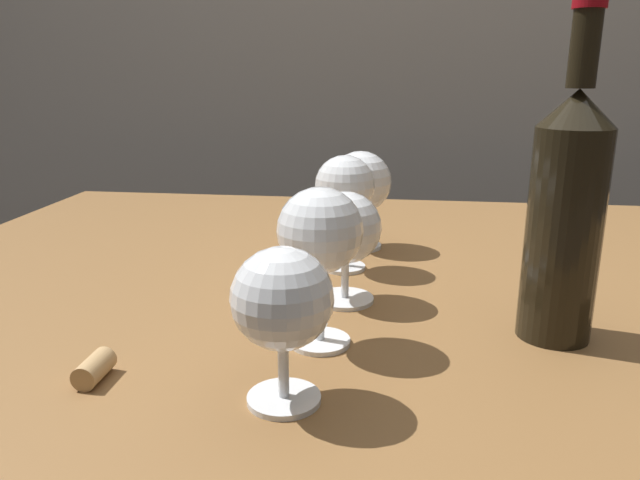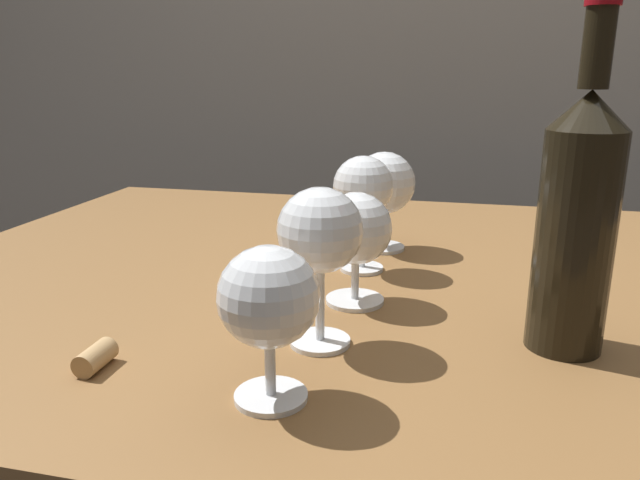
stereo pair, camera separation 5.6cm
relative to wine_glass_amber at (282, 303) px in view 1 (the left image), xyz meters
The scene contains 8 objects.
dining_table 0.39m from the wine_glass_amber, 72.50° to the left, with size 1.40×0.92×0.72m.
wine_glass_amber is the anchor object (origin of this frame).
wine_glass_white 0.11m from the wine_glass_amber, 81.87° to the left, with size 0.08×0.08×0.16m.
wine_glass_pinot 0.23m from the wine_glass_amber, 82.44° to the left, with size 0.08×0.08×0.13m.
wine_glass_cabernet 0.34m from the wine_glass_amber, 86.90° to the left, with size 0.08×0.08×0.15m.
wine_glass_chardonnay 0.45m from the wine_glass_amber, 85.79° to the left, with size 0.09×0.09×0.15m.
wine_bottle 0.30m from the wine_glass_amber, 32.59° to the left, with size 0.07×0.07×0.32m.
cork 0.19m from the wine_glass_amber, behind, with size 0.02×0.02×0.04m, color tan.
Camera 1 is at (-0.02, -0.77, 0.98)m, focal length 33.80 mm.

